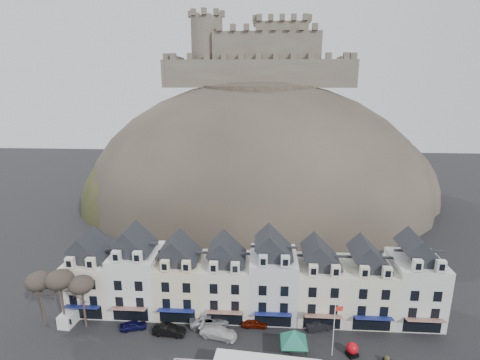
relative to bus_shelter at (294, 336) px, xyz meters
The scene contains 17 objects.
townhouse_terrace 11.70m from the bus_shelter, 119.61° to the left, with size 54.40×9.35×11.80m.
castle_hill 63.25m from the bus_shelter, 94.16° to the left, with size 100.00×76.00×68.00m.
castle 79.31m from the bus_shelter, 94.36° to the left, with size 50.20×22.20×22.00m.
tree_left_far 35.32m from the bus_shelter, behind, with size 3.61×3.61×8.24m.
tree_left_mid 32.41m from the bus_shelter, behind, with size 3.78×3.78×8.64m.
tree_left_near 29.38m from the bus_shelter, behind, with size 3.43×3.43×7.84m.
bus_shelter is the anchor object (origin of this frame).
red_buoy 7.89m from the bus_shelter, ahead, with size 1.62×1.62×1.83m.
flagpole 5.19m from the bus_shelter, 10.52° to the left, with size 1.03×0.28×7.25m.
white_van 32.00m from the bus_shelter, behind, with size 2.21×4.31×1.90m.
planter_east 11.80m from the bus_shelter, ahead, with size 1.14×0.88×1.02m.
car_navy 22.51m from the bus_shelter, 168.64° to the left, with size 1.45×3.60×1.23m, color #0C0B39.
car_black 17.20m from the bus_shelter, 167.96° to the left, with size 1.54×4.42×1.46m, color black.
car_silver 13.18m from the bus_shelter, 152.13° to the left, with size 2.60×5.55×1.57m, color #AAACB2.
car_white 10.76m from the bus_shelter, 160.17° to the left, with size 2.11×5.19×1.51m, color silver.
car_maroon 8.31m from the bus_shelter, 129.79° to the left, with size 1.48×3.67×1.25m, color #561104.
car_charcoal 7.79m from the bus_shelter, 55.49° to the left, with size 1.39×4.00×1.32m, color black.
Camera 1 is at (1.73, -33.91, 33.70)m, focal length 28.00 mm.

